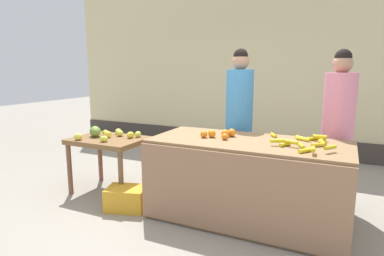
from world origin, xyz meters
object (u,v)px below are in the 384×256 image
at_px(vendor_woman_blue_shirt, 239,122).
at_px(produce_sack, 181,164).
at_px(vendor_woman_pink_shirt, 337,131).
at_px(produce_crate, 126,198).

height_order(vendor_woman_blue_shirt, produce_sack, vendor_woman_blue_shirt).
xyz_separation_m(vendor_woman_blue_shirt, vendor_woman_pink_shirt, (1.14, 0.00, -0.02)).
relative_size(vendor_woman_blue_shirt, produce_crate, 4.19).
height_order(vendor_woman_blue_shirt, produce_crate, vendor_woman_blue_shirt).
relative_size(produce_crate, produce_sack, 0.78).
distance_m(vendor_woman_pink_shirt, produce_crate, 2.51).
relative_size(vendor_woman_blue_shirt, vendor_woman_pink_shirt, 1.02).
relative_size(vendor_woman_pink_shirt, produce_sack, 3.19).
relative_size(vendor_woman_pink_shirt, produce_crate, 4.11).
xyz_separation_m(vendor_woman_pink_shirt, produce_sack, (-1.96, -0.05, -0.63)).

